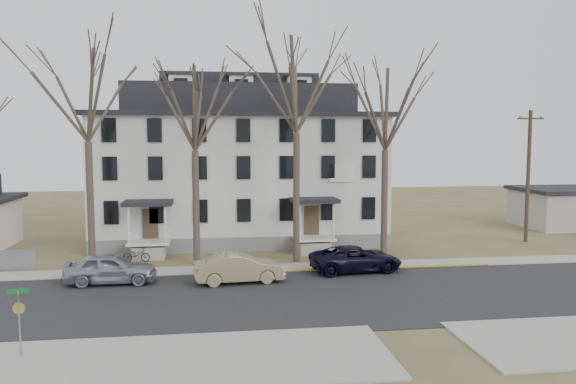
{
  "coord_description": "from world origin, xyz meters",
  "views": [
    {
      "loc": [
        -4.08,
        -23.5,
        7.46
      ],
      "look_at": [
        0.38,
        9.0,
        4.34
      ],
      "focal_mm": 35.0,
      "sensor_mm": 36.0,
      "label": 1
    }
  ],
  "objects": [
    {
      "name": "street_sign",
      "position": [
        -10.6,
        -3.92,
        1.62
      ],
      "size": [
        0.69,
        0.69,
        2.41
      ],
      "rotation": [
        0.0,
        0.0,
        0.22
      ],
      "color": "gray",
      "rests_on": "ground"
    },
    {
      "name": "car_navy",
      "position": [
        3.91,
        6.67,
        0.72
      ],
      "size": [
        5.37,
        2.88,
        1.43
      ],
      "primitive_type": "imported",
      "rotation": [
        0.0,
        0.0,
        1.67
      ],
      "color": "black",
      "rests_on": "ground"
    },
    {
      "name": "distant_building",
      "position": [
        26.0,
        20.0,
        1.68
      ],
      "size": [
        8.5,
        6.5,
        3.35
      ],
      "color": "#A09F97",
      "rests_on": "ground"
    },
    {
      "name": "tree_far_left",
      "position": [
        -11.0,
        9.8,
        10.34
      ],
      "size": [
        8.4,
        8.4,
        13.72
      ],
      "color": "#473B31",
      "rests_on": "ground"
    },
    {
      "name": "utility_pole_far",
      "position": [
        18.5,
        14.0,
        4.9
      ],
      "size": [
        2.0,
        0.28,
        9.5
      ],
      "color": "#3D3023",
      "rests_on": "ground"
    },
    {
      "name": "ground",
      "position": [
        0.0,
        0.0,
        0.0
      ],
      "size": [
        120.0,
        120.0,
        0.0
      ],
      "primitive_type": "plane",
      "color": "brown",
      "rests_on": "ground"
    },
    {
      "name": "tree_mid_right",
      "position": [
        6.5,
        9.8,
        9.6
      ],
      "size": [
        7.8,
        7.8,
        12.74
      ],
      "color": "#473B31",
      "rests_on": "ground"
    },
    {
      "name": "near_sidewalk_left",
      "position": [
        -8.0,
        -5.0,
        0.0
      ],
      "size": [
        20.0,
        5.0,
        0.08
      ],
      "primitive_type": "cube",
      "color": "#A09F97",
      "rests_on": "ground"
    },
    {
      "name": "far_sidewalk",
      "position": [
        0.0,
        8.0,
        0.0
      ],
      "size": [
        120.0,
        2.0,
        0.08
      ],
      "primitive_type": "cube",
      "color": "#A09F97",
      "rests_on": "ground"
    },
    {
      "name": "tree_mid_left",
      "position": [
        -5.0,
        9.8,
        9.6
      ],
      "size": [
        7.8,
        7.8,
        12.74
      ],
      "color": "#473B31",
      "rests_on": "ground"
    },
    {
      "name": "bicycle_left",
      "position": [
        -8.62,
        10.79,
        0.43
      ],
      "size": [
        1.73,
        0.88,
        0.87
      ],
      "primitive_type": "imported",
      "rotation": [
        0.0,
        0.0,
        1.38
      ],
      "color": "black",
      "rests_on": "ground"
    },
    {
      "name": "car_tan",
      "position": [
        -2.71,
        5.09,
        0.76
      ],
      "size": [
        4.76,
        2.09,
        1.52
      ],
      "primitive_type": "imported",
      "rotation": [
        0.0,
        0.0,
        1.68
      ],
      "color": "#9B8B61",
      "rests_on": "ground"
    },
    {
      "name": "car_silver",
      "position": [
        -9.27,
        5.76,
        0.79
      ],
      "size": [
        4.62,
        1.87,
        1.57
      ],
      "primitive_type": "imported",
      "rotation": [
        0.0,
        0.0,
        1.57
      ],
      "color": "#9699A8",
      "rests_on": "ground"
    },
    {
      "name": "boarding_house",
      "position": [
        -2.0,
        17.95,
        5.38
      ],
      "size": [
        20.8,
        12.36,
        12.05
      ],
      "color": "slate",
      "rests_on": "ground"
    },
    {
      "name": "main_road",
      "position": [
        0.0,
        2.0,
        0.0
      ],
      "size": [
        120.0,
        10.0,
        0.04
      ],
      "primitive_type": "cube",
      "color": "#27272A",
      "rests_on": "ground"
    },
    {
      "name": "yellow_curb",
      "position": [
        5.0,
        7.1,
        0.0
      ],
      "size": [
        14.0,
        0.25,
        0.06
      ],
      "primitive_type": "cube",
      "color": "gold",
      "rests_on": "ground"
    },
    {
      "name": "tree_center",
      "position": [
        1.0,
        9.8,
        11.08
      ],
      "size": [
        9.0,
        9.0,
        14.7
      ],
      "color": "#473B31",
      "rests_on": "ground"
    }
  ]
}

